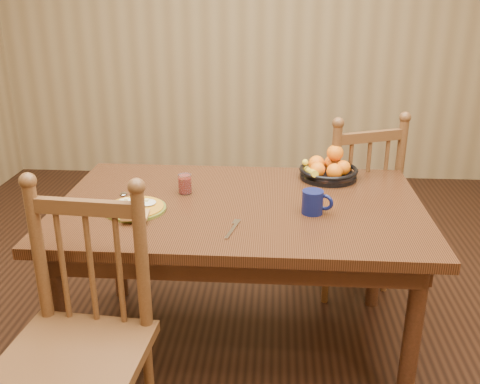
# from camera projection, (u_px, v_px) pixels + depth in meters

# --- Properties ---
(room) EXTENTS (4.52, 5.02, 2.72)m
(room) POSITION_uv_depth(u_px,v_px,m) (240.00, 64.00, 2.14)
(room) COLOR black
(room) RESTS_ON ground
(dining_table) EXTENTS (1.60, 1.00, 0.75)m
(dining_table) POSITION_uv_depth(u_px,v_px,m) (240.00, 220.00, 2.39)
(dining_table) COLOR black
(dining_table) RESTS_ON ground
(chair_far) EXTENTS (0.60, 0.59, 1.02)m
(chair_far) POSITION_uv_depth(u_px,v_px,m) (349.00, 206.00, 2.97)
(chair_far) COLOR #472C15
(chair_far) RESTS_ON ground
(chair_near) EXTENTS (0.50, 0.48, 1.03)m
(chair_near) POSITION_uv_depth(u_px,v_px,m) (79.00, 344.00, 1.83)
(chair_near) COLOR #472C15
(chair_near) RESTS_ON ground
(breakfast_plate) EXTENTS (0.26, 0.29, 0.04)m
(breakfast_plate) POSITION_uv_depth(u_px,v_px,m) (135.00, 208.00, 2.27)
(breakfast_plate) COLOR #59601E
(breakfast_plate) RESTS_ON dining_table
(fork) EXTENTS (0.05, 0.18, 0.00)m
(fork) POSITION_uv_depth(u_px,v_px,m) (233.00, 228.00, 2.10)
(fork) COLOR silver
(fork) RESTS_ON dining_table
(spoon) EXTENTS (0.06, 0.15, 0.01)m
(spoon) POSITION_uv_depth(u_px,v_px,m) (123.00, 196.00, 2.42)
(spoon) COLOR silver
(spoon) RESTS_ON dining_table
(coffee_mug) EXTENTS (0.13, 0.09, 0.10)m
(coffee_mug) POSITION_uv_depth(u_px,v_px,m) (314.00, 202.00, 2.23)
(coffee_mug) COLOR #0B113F
(coffee_mug) RESTS_ON dining_table
(juice_glass) EXTENTS (0.06, 0.06, 0.09)m
(juice_glass) POSITION_uv_depth(u_px,v_px,m) (185.00, 184.00, 2.45)
(juice_glass) COLOR silver
(juice_glass) RESTS_ON dining_table
(fruit_bowl) EXTENTS (0.29, 0.29, 0.17)m
(fruit_bowl) POSITION_uv_depth(u_px,v_px,m) (328.00, 169.00, 2.64)
(fruit_bowl) COLOR black
(fruit_bowl) RESTS_ON dining_table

